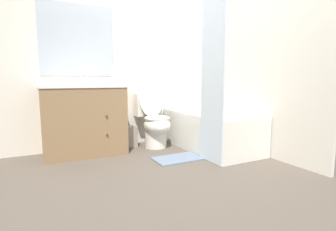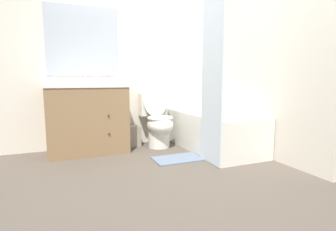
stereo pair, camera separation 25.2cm
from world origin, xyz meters
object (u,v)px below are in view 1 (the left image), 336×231
wastebasket (129,137)px  bath_towel_folded (226,114)px  sink_faucet (80,82)px  tissue_box (104,82)px  bath_mat (178,159)px  bathtub (210,130)px  hand_towel_folded (53,82)px  vanity_cabinet (84,119)px  soap_dispenser (114,79)px  toilet (154,122)px

wastebasket → bath_towel_folded: size_ratio=0.90×
sink_faucet → bath_towel_folded: 1.94m
wastebasket → bath_towel_folded: (0.89, -1.04, 0.39)m
sink_faucet → tissue_box: bearing=-15.7°
bath_towel_folded → bath_mat: bearing=160.4°
bathtub → bath_towel_folded: (-0.11, -0.47, 0.28)m
bathtub → hand_towel_folded: size_ratio=6.41×
hand_towel_folded → bath_mat: bearing=-24.8°
bathtub → tissue_box: size_ratio=11.37×
wastebasket → bath_mat: wastebasket is taller
vanity_cabinet → soap_dispenser: size_ratio=6.40×
toilet → soap_dispenser: 0.83m
sink_faucet → tissue_box: (0.29, -0.08, 0.01)m
sink_faucet → hand_towel_folded: sink_faucet is taller
sink_faucet → soap_dispenser: soap_dispenser is taller
toilet → bath_mat: (0.00, -0.69, -0.35)m
sink_faucet → bath_towel_folded: size_ratio=0.43×
tissue_box → bath_mat: size_ratio=0.23×
sink_faucet → tissue_box: 0.30m
wastebasket → tissue_box: 0.85m
sink_faucet → bath_towel_folded: sink_faucet is taller
sink_faucet → toilet: bearing=-15.2°
hand_towel_folded → bath_mat: size_ratio=0.40×
toilet → bath_mat: bearing=-89.9°
wastebasket → vanity_cabinet: bearing=-171.3°
wastebasket → soap_dispenser: size_ratio=1.87×
bath_mat → sink_faucet: bearing=135.3°
wastebasket → tissue_box: (-0.33, 0.02, 0.79)m
vanity_cabinet → soap_dispenser: soap_dispenser is taller
vanity_cabinet → wastebasket: bearing=8.7°
soap_dispenser → bath_mat: 1.32m
sink_faucet → toilet: (0.96, -0.26, -0.57)m
bath_towel_folded → soap_dispenser: bearing=140.6°
soap_dispenser → tissue_box: bearing=125.8°
tissue_box → bath_towel_folded: (1.22, -1.06, -0.39)m
bathtub → soap_dispenser: size_ratio=9.42×
bathtub → wastebasket: bearing=150.2°
hand_towel_folded → bath_towel_folded: size_ratio=0.71×
tissue_box → bath_towel_folded: bearing=-41.0°
vanity_cabinet → sink_faucet: sink_faucet is taller
wastebasket → toilet: bearing=-25.3°
sink_faucet → hand_towel_folded: (-0.35, -0.34, 0.01)m
toilet → tissue_box: 0.90m
bathtub → bath_mat: bathtub is taller
bathtub → wastebasket: 1.16m
toilet → hand_towel_folded: (-1.31, -0.08, 0.58)m
vanity_cabinet → tissue_box: bearing=21.7°
tissue_box → soap_dispenser: soap_dispenser is taller
tissue_box → hand_towel_folded: tissue_box is taller
soap_dispenser → bath_towel_folded: 1.51m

